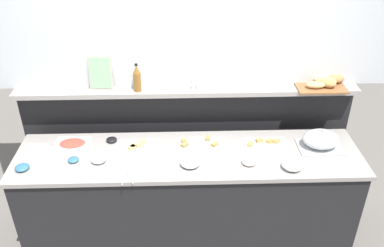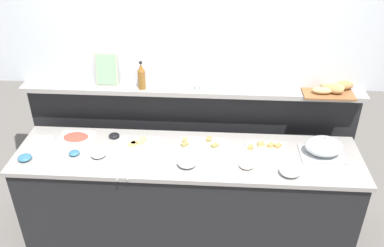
{
  "view_description": "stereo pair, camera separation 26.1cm",
  "coord_description": "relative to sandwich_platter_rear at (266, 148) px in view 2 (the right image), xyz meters",
  "views": [
    {
      "loc": [
        -0.06,
        -2.6,
        2.79
      ],
      "look_at": [
        0.03,
        0.1,
        1.15
      ],
      "focal_mm": 38.67,
      "sensor_mm": 36.0,
      "label": 1
    },
    {
      "loc": [
        0.2,
        -2.6,
        2.79
      ],
      "look_at": [
        0.03,
        0.1,
        1.15
      ],
      "focal_mm": 38.67,
      "sensor_mm": 36.0,
      "label": 2
    }
  ],
  "objects": [
    {
      "name": "vinegar_bottle_amber",
      "position": [
        -1.01,
        0.31,
        0.44
      ],
      "size": [
        0.06,
        0.06,
        0.24
      ],
      "color": "#8E5B23",
      "rests_on": "back_ledge_unit"
    },
    {
      "name": "serving_cloche",
      "position": [
        0.42,
        -0.05,
        0.06
      ],
      "size": [
        0.34,
        0.24,
        0.17
      ],
      "color": "#B7BABF",
      "rests_on": "buffet_counter"
    },
    {
      "name": "cold_cuts_platter",
      "position": [
        -1.54,
        0.06,
        -0.0
      ],
      "size": [
        0.27,
        0.21,
        0.02
      ],
      "color": "white",
      "rests_on": "buffet_counter"
    },
    {
      "name": "condiment_bowl_teal",
      "position": [
        -1.23,
        0.1,
        0.01
      ],
      "size": [
        0.09,
        0.09,
        0.03
      ],
      "primitive_type": "ellipsoid",
      "color": "black",
      "rests_on": "buffet_counter"
    },
    {
      "name": "buffet_counter",
      "position": [
        -0.61,
        -0.1,
        -0.47
      ],
      "size": [
        2.68,
        0.65,
        0.93
      ],
      "color": "black",
      "rests_on": "ground_plane"
    },
    {
      "name": "glass_bowl_medium",
      "position": [
        0.14,
        -0.3,
        0.02
      ],
      "size": [
        0.15,
        0.15,
        0.06
      ],
      "color": "silver",
      "rests_on": "buffet_counter"
    },
    {
      "name": "sandwich_platter_front",
      "position": [
        -1.02,
        -0.0,
        -0.0
      ],
      "size": [
        0.33,
        0.21,
        0.04
      ],
      "color": "white",
      "rests_on": "buffet_counter"
    },
    {
      "name": "upper_wall_panel",
      "position": [
        -0.61,
        0.42,
        1.0
      ],
      "size": [
        3.43,
        0.08,
        1.32
      ],
      "primitive_type": "cube",
      "color": "silver",
      "rests_on": "back_ledge_unit"
    },
    {
      "name": "condiment_bowl_cream",
      "position": [
        -1.84,
        -0.26,
        0.01
      ],
      "size": [
        0.1,
        0.1,
        0.04
      ],
      "primitive_type": "ellipsoid",
      "color": "teal",
      "rests_on": "buffet_counter"
    },
    {
      "name": "serving_tongs",
      "position": [
        -1.06,
        -0.36,
        -0.0
      ],
      "size": [
        0.08,
        0.19,
        0.01
      ],
      "color": "#B7BABF",
      "rests_on": "buffet_counter"
    },
    {
      "name": "glass_bowl_large",
      "position": [
        -0.61,
        -0.25,
        0.02
      ],
      "size": [
        0.15,
        0.15,
        0.06
      ],
      "color": "silver",
      "rests_on": "buffet_counter"
    },
    {
      "name": "salt_shaker",
      "position": [
        -0.56,
        0.32,
        0.38
      ],
      "size": [
        0.03,
        0.03,
        0.09
      ],
      "color": "white",
      "rests_on": "back_ledge_unit"
    },
    {
      "name": "sandwich_platter_rear",
      "position": [
        0.0,
        0.0,
        0.0
      ],
      "size": [
        0.33,
        0.21,
        0.04
      ],
      "color": "white",
      "rests_on": "buffet_counter"
    },
    {
      "name": "framed_picture",
      "position": [
        -1.31,
        0.36,
        0.48
      ],
      "size": [
        0.19,
        0.06,
        0.28
      ],
      "color": "#B2AD9E",
      "rests_on": "back_ledge_unit"
    },
    {
      "name": "napkin_stack",
      "position": [
        -1.8,
        -0.04,
        0.0
      ],
      "size": [
        0.18,
        0.18,
        0.03
      ],
      "primitive_type": "cube",
      "rotation": [
        0.0,
        0.0,
        -0.07
      ],
      "color": "white",
      "rests_on": "buffet_counter"
    },
    {
      "name": "back_ledge_unit",
      "position": [
        -0.61,
        0.4,
        -0.27
      ],
      "size": [
        2.83,
        0.22,
        1.28
      ],
      "color": "black",
      "rests_on": "ground_plane"
    },
    {
      "name": "condiment_bowl_red",
      "position": [
        -0.17,
        -0.24,
        0.01
      ],
      "size": [
        0.11,
        0.11,
        0.04
      ],
      "primitive_type": "ellipsoid",
      "color": "silver",
      "rests_on": "buffet_counter"
    },
    {
      "name": "pepper_shaker",
      "position": [
        -0.52,
        0.32,
        0.38
      ],
      "size": [
        0.03,
        0.03,
        0.09
      ],
      "color": "white",
      "rests_on": "back_ledge_unit"
    },
    {
      "name": "sandwich_platter_side",
      "position": [
        -0.51,
        0.02,
        -0.0
      ],
      "size": [
        0.36,
        0.2,
        0.04
      ],
      "color": "silver",
      "rests_on": "buffet_counter"
    },
    {
      "name": "glass_bowl_small",
      "position": [
        -1.29,
        -0.18,
        0.01
      ],
      "size": [
        0.11,
        0.11,
        0.05
      ],
      "color": "silver",
      "rests_on": "buffet_counter"
    },
    {
      "name": "bread_basket",
      "position": [
        0.52,
        0.34,
        0.37
      ],
      "size": [
        0.42,
        0.28,
        0.08
      ],
      "color": "brown",
      "rests_on": "back_ledge_unit"
    },
    {
      "name": "condiment_bowl_dark",
      "position": [
        -1.48,
        -0.17,
        0.0
      ],
      "size": [
        0.08,
        0.08,
        0.03
      ],
      "primitive_type": "ellipsoid",
      "color": "teal",
      "rests_on": "buffet_counter"
    },
    {
      "name": "ground_plane",
      "position": [
        -0.61,
        0.5,
        -0.94
      ],
      "size": [
        12.0,
        12.0,
        0.0
      ],
      "primitive_type": "plane",
      "color": "slate"
    }
  ]
}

